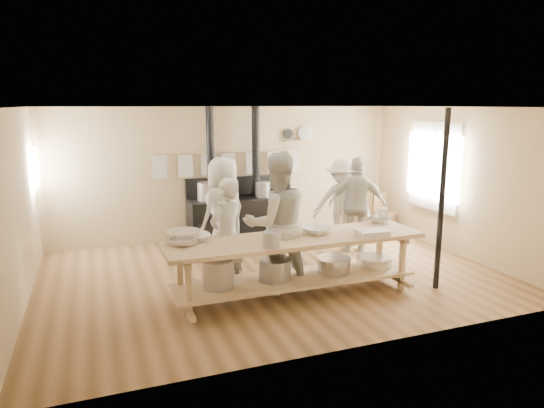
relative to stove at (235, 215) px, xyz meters
name	(u,v)px	position (x,y,z in m)	size (l,w,h in m)	color
ground	(273,275)	(0.01, -2.12, -0.52)	(7.00, 7.00, 0.00)	brown
room_shell	(273,173)	(0.01, -2.12, 1.10)	(7.00, 7.00, 7.00)	tan
window_right	(435,166)	(3.48, -1.52, 0.98)	(0.09, 1.50, 1.65)	beige
left_opening	(35,169)	(-3.44, -0.12, 1.08)	(0.00, 0.90, 0.90)	white
stove	(235,215)	(0.00, 0.00, 0.00)	(1.90, 0.75, 2.60)	black
towel_rail	(230,160)	(0.01, 0.28, 1.04)	(3.00, 0.04, 0.47)	#9F7F5B
back_wall_shelf	(298,136)	(1.47, 0.32, 1.48)	(0.63, 0.14, 0.32)	#9F7F5B
prep_table	(295,260)	(0.00, -3.02, 0.00)	(3.60, 0.90, 0.85)	#9F7F5B
support_post	(442,201)	(2.06, -3.47, 0.78)	(0.08, 0.08, 2.60)	black
cook_far_left	(227,235)	(-0.82, -2.51, 0.30)	(0.60, 0.39, 1.65)	#B6B4A2
cook_left	(277,224)	(-0.17, -2.76, 0.48)	(0.97, 0.76, 2.00)	#B6B4A2
cook_center	(224,212)	(-0.57, -1.37, 0.39)	(0.89, 0.58, 1.81)	#B6B4A2
cook_right	(357,205)	(1.88, -1.47, 0.34)	(1.01, 0.42, 1.73)	#B6B4A2
cook_by_window	(342,203)	(1.81, -1.01, 0.30)	(1.06, 0.61, 1.65)	#B6B4A2
chair	(384,221)	(3.15, -0.42, -0.29)	(0.44, 0.44, 0.79)	#543721
bowl_white_a	(198,237)	(-1.28, -2.69, 0.37)	(0.34, 0.34, 0.08)	white
bowl_steel_a	(182,242)	(-1.53, -2.87, 0.38)	(0.32, 0.32, 0.10)	silver
bowl_white_b	(317,230)	(0.36, -2.94, 0.38)	(0.39, 0.39, 0.10)	white
bowl_steel_b	(380,219)	(1.56, -2.69, 0.38)	(0.32, 0.32, 0.10)	silver
roasting_pan	(372,233)	(1.01, -3.35, 0.38)	(0.42, 0.28, 0.09)	#B2B2B7
mixing_bowl_large	(183,236)	(-1.48, -2.69, 0.40)	(0.46, 0.46, 0.15)	silver
bucket_galv	(272,240)	(-0.47, -3.35, 0.43)	(0.22, 0.22, 0.20)	gray
deep_bowl_enamel	(276,226)	(-0.15, -2.69, 0.42)	(0.29, 0.29, 0.18)	white
pitcher	(382,216)	(1.56, -2.75, 0.45)	(0.16, 0.16, 0.25)	white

